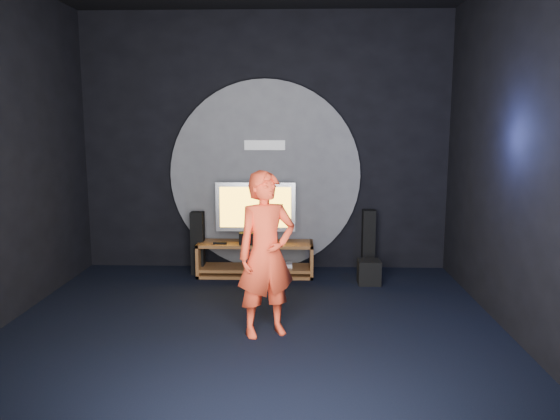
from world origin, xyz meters
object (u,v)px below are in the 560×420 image
at_px(tower_speaker_left, 198,243).
at_px(player, 266,254).
at_px(subwoofer, 369,272).
at_px(media_console, 256,261).
at_px(tv, 256,209).
at_px(tower_speaker_right, 368,240).

distance_m(tower_speaker_left, player, 2.37).
xyz_separation_m(subwoofer, player, (-1.20, -1.69, 0.64)).
bearing_deg(subwoofer, media_console, 166.73).
bearing_deg(player, subwoofer, 30.24).
bearing_deg(media_console, subwoofer, -13.27).
bearing_deg(tower_speaker_left, subwoofer, -10.15).
xyz_separation_m(tv, subwoofer, (1.47, -0.41, -0.73)).
distance_m(tower_speaker_left, tower_speaker_right, 2.33).
relative_size(tower_speaker_left, tower_speaker_right, 1.00).
bearing_deg(tower_speaker_right, tv, -171.37).
height_order(media_console, tv, tv).
bearing_deg(media_console, tower_speaker_left, 175.80).
relative_size(subwoofer, player, 0.19).
height_order(media_console, tower_speaker_left, tower_speaker_left).
relative_size(tv, tower_speaker_right, 1.25).
bearing_deg(media_console, tower_speaker_right, 11.11).
xyz_separation_m(tower_speaker_left, subwoofer, (2.25, -0.40, -0.27)).
height_order(tower_speaker_right, subwoofer, tower_speaker_right).
relative_size(media_console, subwoofer, 4.98).
bearing_deg(tower_speaker_right, media_console, -168.89).
bearing_deg(subwoofer, tv, 164.32).
xyz_separation_m(tv, tower_speaker_right, (1.53, 0.23, -0.46)).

